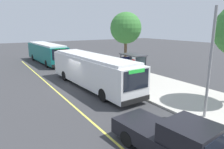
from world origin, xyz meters
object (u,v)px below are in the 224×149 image
object	(u,v)px
transit_bus_second	(46,52)
pickup_truck	(174,140)
route_sign_post	(134,68)
pedestrian_commuter	(110,70)
waiting_bench	(135,73)
transit_bus_main	(92,70)

from	to	relation	value
transit_bus_second	pickup_truck	size ratio (longest dim) A/B	2.18
route_sign_post	pedestrian_commuter	xyz separation A→B (m)	(-3.97, 0.01, -0.84)
route_sign_post	waiting_bench	bearing A→B (deg)	140.13
transit_bus_second	transit_bus_main	bearing A→B (deg)	0.37
pickup_truck	route_sign_post	size ratio (longest dim) A/B	1.99
waiting_bench	pickup_truck	bearing A→B (deg)	-31.34
transit_bus_main	pickup_truck	distance (m)	11.37
pickup_truck	route_sign_post	xyz separation A→B (m)	(-8.47, 4.46, 1.10)
transit_bus_main	waiting_bench	xyz separation A→B (m)	(-0.35, 5.22, -0.99)
pickup_truck	waiting_bench	world-z (taller)	pickup_truck
transit_bus_main	route_sign_post	bearing A→B (deg)	44.12
transit_bus_main	waiting_bench	distance (m)	5.32
waiting_bench	route_sign_post	distance (m)	4.22
route_sign_post	transit_bus_second	bearing A→B (deg)	-171.34
waiting_bench	pedestrian_commuter	distance (m)	2.75
transit_bus_main	route_sign_post	distance (m)	3.82
transit_bus_second	pickup_truck	xyz separation A→B (m)	(26.50, -1.71, -0.76)
waiting_bench	pedestrian_commuter	world-z (taller)	pedestrian_commuter
route_sign_post	pedestrian_commuter	world-z (taller)	route_sign_post
transit_bus_main	pedestrian_commuter	world-z (taller)	transit_bus_main
transit_bus_second	pickup_truck	world-z (taller)	transit_bus_second
transit_bus_second	pedestrian_commuter	xyz separation A→B (m)	(14.06, 2.76, -0.50)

